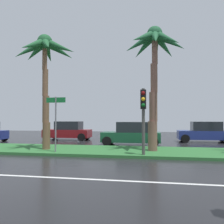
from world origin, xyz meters
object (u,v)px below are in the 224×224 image
Objects in this scene: palm_tree_centre at (155,52)px; traffic_signal_median_right at (143,109)px; street_name_sign at (56,116)px; car_in_traffic_fourth at (205,132)px; car_in_traffic_second at (68,131)px; car_in_traffic_third at (132,134)px; palm_tree_centre_left at (45,56)px.

palm_tree_centre reaches higher than traffic_signal_median_right.
car_in_traffic_fourth is (9.52, 8.56, -1.25)m from street_name_sign.
car_in_traffic_third is (6.24, -3.27, 0.00)m from car_in_traffic_second.
palm_tree_centre is 6.70m from street_name_sign.
car_in_traffic_second is (-7.92, 6.95, -4.98)m from palm_tree_centre.
palm_tree_centre reaches higher than car_in_traffic_second.
palm_tree_centre_left reaches higher than street_name_sign.
car_in_traffic_third is at bearing 101.19° from traffic_signal_median_right.
palm_tree_centre_left reaches higher than car_in_traffic_fourth.
palm_tree_centre_left is 1.60× the size of car_in_traffic_fourth.
palm_tree_centre is 2.39× the size of street_name_sign.
street_name_sign reaches higher than car_in_traffic_second.
palm_tree_centre reaches higher than car_in_traffic_fourth.
palm_tree_centre_left reaches higher than car_in_traffic_second.
palm_tree_centre is 1.67× the size of car_in_traffic_second.
palm_tree_centre_left is 6.53m from palm_tree_centre.
palm_tree_centre_left is 8.10m from car_in_traffic_third.
car_in_traffic_second is at bearing 129.97° from traffic_signal_median_right.
traffic_signal_median_right reaches higher than street_name_sign.
traffic_signal_median_right is 0.77× the size of car_in_traffic_second.
street_name_sign is at bearing 55.26° from car_in_traffic_third.
car_in_traffic_second is at bearing 0.08° from car_in_traffic_fourth.
street_name_sign is at bearing -40.95° from palm_tree_centre_left.
palm_tree_centre_left is 1.60× the size of car_in_traffic_second.
palm_tree_centre_left is 13.98m from car_in_traffic_fourth.
car_in_traffic_fourth is (12.11, 0.02, 0.00)m from car_in_traffic_second.
palm_tree_centre_left is 2.30× the size of street_name_sign.
car_in_traffic_fourth is at bearing 61.36° from traffic_signal_median_right.
street_name_sign is at bearing 177.67° from traffic_signal_median_right.
palm_tree_centre is 1.67× the size of car_in_traffic_third.
car_in_traffic_third is at bearing 41.43° from palm_tree_centre_left.
car_in_traffic_second is (-7.33, 8.74, -1.61)m from traffic_signal_median_right.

